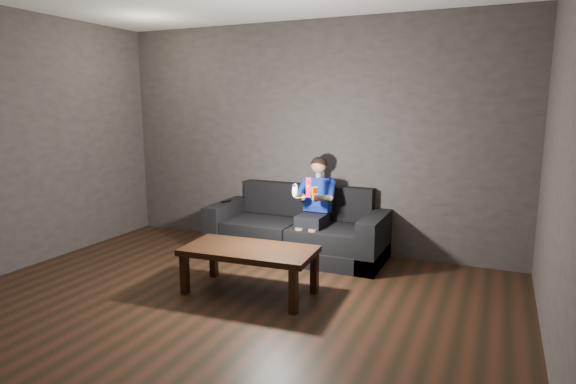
% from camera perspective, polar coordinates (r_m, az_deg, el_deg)
% --- Properties ---
extents(floor, '(5.00, 5.00, 0.00)m').
position_cam_1_polar(floor, '(3.97, -11.56, -15.78)').
color(floor, black).
rests_on(floor, ground).
extents(back_wall, '(5.00, 0.04, 2.70)m').
position_cam_1_polar(back_wall, '(5.79, 2.47, 6.53)').
color(back_wall, '#35312E').
rests_on(back_wall, ground).
extents(sofa, '(2.04, 0.88, 0.79)m').
position_cam_1_polar(sofa, '(5.64, 1.17, -4.84)').
color(sofa, black).
rests_on(sofa, floor).
extents(child, '(0.44, 0.54, 1.07)m').
position_cam_1_polar(child, '(5.41, 3.24, -0.92)').
color(child, black).
rests_on(child, sofa).
extents(wii_remote_red, '(0.07, 0.09, 0.21)m').
position_cam_1_polar(wii_remote_red, '(4.96, 2.46, 0.54)').
color(wii_remote_red, red).
rests_on(wii_remote_red, child).
extents(nunchuk_white, '(0.08, 0.10, 0.16)m').
position_cam_1_polar(nunchuk_white, '(5.03, 0.83, 0.19)').
color(nunchuk_white, white).
rests_on(nunchuk_white, child).
extents(wii_remote_black, '(0.07, 0.14, 0.03)m').
position_cam_1_polar(wii_remote_black, '(5.91, -7.35, -1.11)').
color(wii_remote_black, black).
rests_on(wii_remote_black, sofa).
extents(coffee_table, '(1.24, 0.68, 0.44)m').
position_cam_1_polar(coffee_table, '(4.47, -4.61, -7.33)').
color(coffee_table, black).
rests_on(coffee_table, floor).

